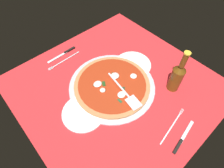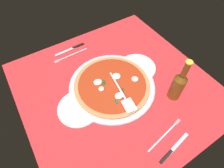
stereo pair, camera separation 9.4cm
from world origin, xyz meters
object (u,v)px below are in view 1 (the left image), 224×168
object	(u,v)px
dinner_plate_left	(133,65)
beer_bottle	(177,76)
pizza	(112,84)
place_setting_near	(64,57)
place_setting_far	(177,133)
dinner_plate_right	(84,113)
pizza_server	(124,91)

from	to	relation	value
dinner_plate_left	beer_bottle	distance (cm)	26.76
beer_bottle	pizza	bearing A→B (deg)	-43.48
place_setting_near	beer_bottle	distance (cm)	64.79
dinner_plate_left	place_setting_far	bearing A→B (deg)	70.27
dinner_plate_right	place_setting_far	bearing A→B (deg)	124.74
dinner_plate_left	pizza_server	distance (cm)	22.23
place_setting_near	dinner_plate_right	bearing A→B (deg)	68.95
dinner_plate_left	dinner_plate_right	distance (cm)	40.21
dinner_plate_right	pizza	distance (cm)	20.95
pizza_server	place_setting_near	world-z (taller)	pizza_server
place_setting_far	beer_bottle	size ratio (longest dim) A/B	0.86
place_setting_near	beer_bottle	xyz separation A→B (cm)	(-29.97, 56.73, 8.99)
dinner_plate_left	pizza_server	world-z (taller)	pizza_server
dinner_plate_left	beer_bottle	size ratio (longest dim) A/B	0.83
dinner_plate_right	place_setting_far	world-z (taller)	place_setting_far
place_setting_near	place_setting_far	xyz separation A→B (cm)	(-11.14, 73.53, -0.01)
pizza	pizza_server	size ratio (longest dim) A/B	1.58
place_setting_near	place_setting_far	world-z (taller)	same
place_setting_far	pizza	bearing A→B (deg)	86.74
dinner_plate_left	dinner_plate_right	xyz separation A→B (cm)	(39.75, 6.03, 0.00)
pizza	pizza_server	xyz separation A→B (cm)	(-0.42, 8.40, 2.28)
dinner_plate_left	place_setting_far	distance (cm)	44.36
dinner_plate_right	pizza	world-z (taller)	pizza
dinner_plate_left	pizza_server	bearing A→B (deg)	32.08
place_setting_far	dinner_plate_left	bearing A→B (deg)	61.01
dinner_plate_right	pizza_server	distance (cm)	22.16
pizza_server	beer_bottle	world-z (taller)	beer_bottle
place_setting_far	place_setting_near	bearing A→B (deg)	89.36
dinner_plate_right	place_setting_far	size ratio (longest dim) A/B	0.95
dinner_plate_right	pizza_server	bearing A→B (deg)	165.10
pizza	beer_bottle	world-z (taller)	beer_bottle
dinner_plate_right	place_setting_near	world-z (taller)	place_setting_near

